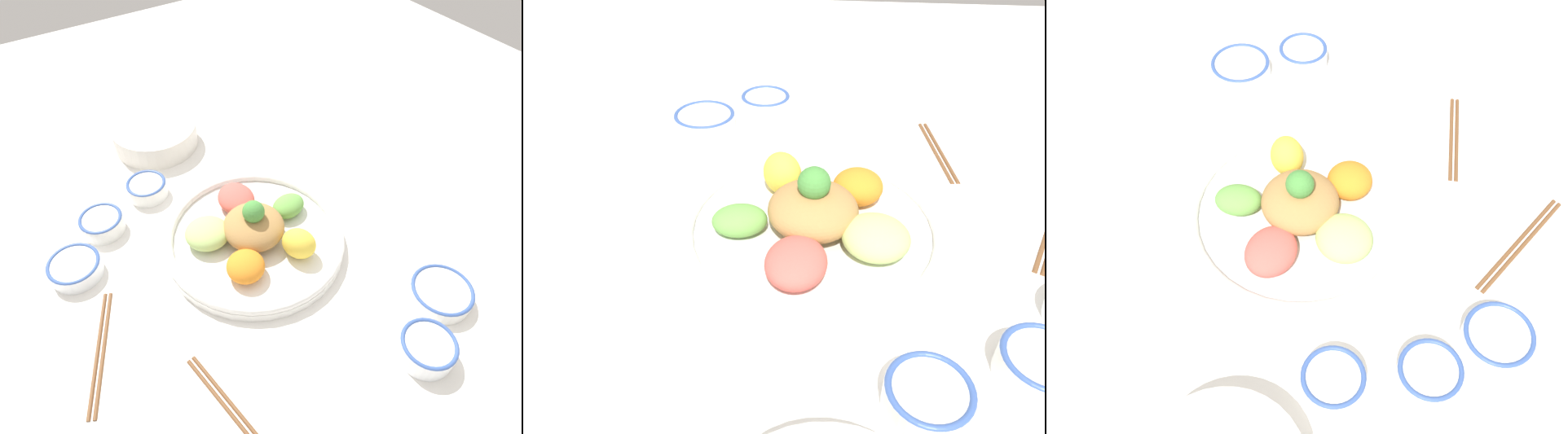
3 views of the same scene
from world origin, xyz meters
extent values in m
plane|color=white|center=(0.00, 0.00, 0.00)|extent=(2.40, 2.40, 0.00)
cylinder|color=white|center=(0.00, -0.02, 0.01)|extent=(0.37, 0.37, 0.02)
torus|color=white|center=(0.00, -0.02, 0.03)|extent=(0.37, 0.37, 0.02)
ellipsoid|color=#E55B51|center=(0.02, 0.08, 0.04)|extent=(0.09, 0.10, 0.04)
ellipsoid|color=#B7DB7A|center=(-0.08, 0.02, 0.04)|extent=(0.12, 0.12, 0.05)
ellipsoid|color=orange|center=(-0.06, -0.09, 0.04)|extent=(0.10, 0.10, 0.05)
ellipsoid|color=yellow|center=(0.05, -0.10, 0.05)|extent=(0.08, 0.09, 0.06)
ellipsoid|color=#6BAD4C|center=(0.10, 0.00, 0.04)|extent=(0.09, 0.07, 0.04)
ellipsoid|color=#AD7F47|center=(0.00, -0.02, 0.05)|extent=(0.12, 0.12, 0.06)
sphere|color=#478E3D|center=(0.00, -0.02, 0.10)|extent=(0.04, 0.04, 0.04)
cylinder|color=white|center=(-0.25, 0.19, 0.02)|extent=(0.09, 0.09, 0.04)
torus|color=#38569E|center=(-0.25, 0.19, 0.04)|extent=(0.09, 0.09, 0.01)
cylinder|color=#5B3319|center=(-0.25, 0.19, 0.03)|extent=(0.07, 0.07, 0.00)
cylinder|color=white|center=(-0.33, 0.11, 0.02)|extent=(0.10, 0.10, 0.03)
torus|color=#38569E|center=(-0.33, 0.11, 0.03)|extent=(0.10, 0.10, 0.01)
cylinder|color=white|center=(-0.33, 0.11, 0.03)|extent=(0.08, 0.08, 0.00)
cylinder|color=white|center=(0.11, -0.38, 0.02)|extent=(0.09, 0.09, 0.04)
torus|color=#38569E|center=(0.11, -0.38, 0.04)|extent=(0.09, 0.09, 0.01)
cylinder|color=white|center=(0.11, -0.38, 0.04)|extent=(0.08, 0.08, 0.00)
cylinder|color=white|center=(-0.13, 0.24, 0.02)|extent=(0.09, 0.09, 0.04)
torus|color=#38569E|center=(-0.13, 0.24, 0.03)|extent=(0.09, 0.09, 0.01)
cylinder|color=#DBB251|center=(-0.13, 0.24, 0.03)|extent=(0.07, 0.07, 0.00)
cylinder|color=white|center=(0.22, -0.32, 0.01)|extent=(0.11, 0.11, 0.03)
torus|color=#38569E|center=(0.22, -0.32, 0.03)|extent=(0.11, 0.11, 0.01)
cylinder|color=#5B3319|center=(0.22, -0.32, 0.03)|extent=(0.09, 0.09, 0.00)
cylinder|color=silver|center=(-0.03, 0.40, 0.03)|extent=(0.21, 0.21, 0.06)
ellipsoid|color=#B27F47|center=(-0.03, 0.40, 0.05)|extent=(0.18, 0.18, 0.02)
cylinder|color=brown|center=(-0.35, -0.08, 0.00)|extent=(0.11, 0.21, 0.01)
cylinder|color=brown|center=(-0.36, -0.08, 0.00)|extent=(0.11, 0.21, 0.01)
cylinder|color=brown|center=(-0.21, -0.27, 0.00)|extent=(0.04, 0.20, 0.01)
cylinder|color=brown|center=(-0.22, -0.28, 0.00)|extent=(0.04, 0.20, 0.01)
cube|color=white|center=(0.46, 0.15, 0.00)|extent=(0.04, 0.09, 0.01)
ellipsoid|color=white|center=(0.44, 0.09, 0.00)|extent=(0.05, 0.05, 0.01)
camera|label=1|loc=(-0.30, -0.51, 0.71)|focal=30.00mm
camera|label=2|loc=(-0.01, 0.53, 0.47)|focal=35.00mm
camera|label=3|loc=(-0.18, 0.53, 0.82)|focal=42.00mm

